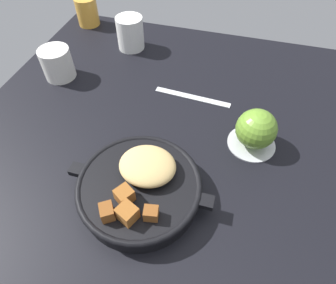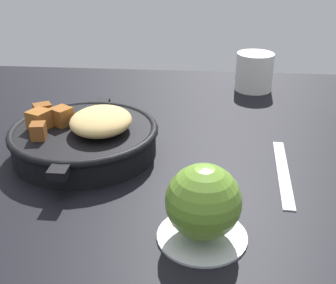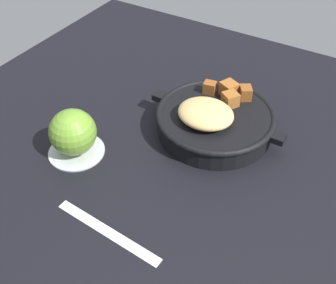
{
  "view_description": "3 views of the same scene",
  "coord_description": "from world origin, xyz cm",
  "px_view_note": "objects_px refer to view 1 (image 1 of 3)",
  "views": [
    {
      "loc": [
        7.99,
        -34.91,
        46.88
      ],
      "look_at": [
        -1.05,
        -2.89,
        6.86
      ],
      "focal_mm": 30.45,
      "sensor_mm": 36.0,
      "label": 1
    },
    {
      "loc": [
        53.05,
        6.5,
        30.59
      ],
      "look_at": [
        0.58,
        1.87,
        4.71
      ],
      "focal_mm": 46.14,
      "sensor_mm": 36.0,
      "label": 2
    },
    {
      "loc": [
        -27.54,
        45.42,
        51.68
      ],
      "look_at": [
        -0.73,
        0.54,
        4.61
      ],
      "focal_mm": 44.82,
      "sensor_mm": 36.0,
      "label": 3
    }
  ],
  "objects_px": {
    "cast_iron_skillet": "(140,186)",
    "white_creamer_pitcher": "(130,33)",
    "ceramic_mug_white": "(57,64)",
    "red_apple": "(256,129)",
    "butter_knife": "(192,97)",
    "juice_glass_amber": "(87,11)"
  },
  "relations": [
    {
      "from": "cast_iron_skillet",
      "to": "white_creamer_pitcher",
      "type": "height_order",
      "value": "white_creamer_pitcher"
    },
    {
      "from": "cast_iron_skillet",
      "to": "ceramic_mug_white",
      "type": "relative_size",
      "value": 3.37
    },
    {
      "from": "cast_iron_skillet",
      "to": "red_apple",
      "type": "xyz_separation_m",
      "value": [
        0.19,
        0.18,
        0.02
      ]
    },
    {
      "from": "butter_knife",
      "to": "ceramic_mug_white",
      "type": "bearing_deg",
      "value": -174.38
    },
    {
      "from": "juice_glass_amber",
      "to": "white_creamer_pitcher",
      "type": "relative_size",
      "value": 0.92
    },
    {
      "from": "cast_iron_skillet",
      "to": "juice_glass_amber",
      "type": "xyz_separation_m",
      "value": [
        -0.37,
        0.55,
        0.01
      ]
    },
    {
      "from": "ceramic_mug_white",
      "to": "juice_glass_amber",
      "type": "bearing_deg",
      "value": 100.24
    },
    {
      "from": "butter_knife",
      "to": "juice_glass_amber",
      "type": "height_order",
      "value": "juice_glass_amber"
    },
    {
      "from": "red_apple",
      "to": "white_creamer_pitcher",
      "type": "xyz_separation_m",
      "value": [
        -0.37,
        0.28,
        -0.0
      ]
    },
    {
      "from": "juice_glass_amber",
      "to": "white_creamer_pitcher",
      "type": "xyz_separation_m",
      "value": [
        0.18,
        -0.09,
        0.0
      ]
    },
    {
      "from": "cast_iron_skillet",
      "to": "butter_knife",
      "type": "relative_size",
      "value": 1.4
    },
    {
      "from": "cast_iron_skillet",
      "to": "juice_glass_amber",
      "type": "height_order",
      "value": "juice_glass_amber"
    },
    {
      "from": "red_apple",
      "to": "butter_knife",
      "type": "height_order",
      "value": "red_apple"
    },
    {
      "from": "juice_glass_amber",
      "to": "white_creamer_pitcher",
      "type": "bearing_deg",
      "value": -27.02
    },
    {
      "from": "cast_iron_skillet",
      "to": "ceramic_mug_white",
      "type": "bearing_deg",
      "value": 139.07
    },
    {
      "from": "juice_glass_amber",
      "to": "red_apple",
      "type": "bearing_deg",
      "value": -33.81
    },
    {
      "from": "cast_iron_skillet",
      "to": "ceramic_mug_white",
      "type": "height_order",
      "value": "ceramic_mug_white"
    },
    {
      "from": "butter_knife",
      "to": "white_creamer_pitcher",
      "type": "height_order",
      "value": "white_creamer_pitcher"
    },
    {
      "from": "white_creamer_pitcher",
      "to": "ceramic_mug_white",
      "type": "bearing_deg",
      "value": -126.04
    },
    {
      "from": "juice_glass_amber",
      "to": "ceramic_mug_white",
      "type": "bearing_deg",
      "value": -79.76
    },
    {
      "from": "white_creamer_pitcher",
      "to": "juice_glass_amber",
      "type": "bearing_deg",
      "value": 152.98
    },
    {
      "from": "white_creamer_pitcher",
      "to": "red_apple",
      "type": "bearing_deg",
      "value": -36.75
    }
  ]
}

